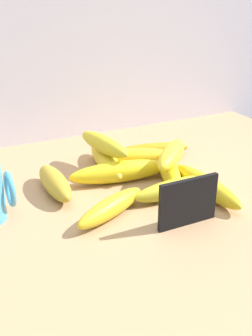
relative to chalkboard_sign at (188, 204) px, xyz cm
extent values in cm
cube|color=tan|center=(-2.90, 12.32, -5.36)|extent=(110.00, 76.00, 3.00)
cube|color=silver|center=(-2.90, 51.32, 28.14)|extent=(130.00, 2.00, 70.00)
cube|color=black|center=(0.00, -0.07, 0.34)|extent=(11.00, 0.80, 8.40)
cube|color=olive|center=(0.00, 0.73, -3.56)|extent=(9.90, 1.20, 0.60)
torus|color=#4796BD|center=(-25.54, 16.76, 0.95)|extent=(1.00, 6.38, 6.38)
ellipsoid|color=#A38416|center=(9.27, 28.62, -2.17)|extent=(19.10, 7.21, 3.37)
ellipsoid|color=yellow|center=(4.20, 24.79, -1.70)|extent=(18.89, 12.04, 4.32)
ellipsoid|color=gold|center=(-10.33, 8.01, -2.06)|extent=(16.62, 10.48, 3.59)
ellipsoid|color=gold|center=(-16.36, 20.94, -1.70)|extent=(4.38, 15.57, 4.32)
ellipsoid|color=yellow|center=(-2.50, 19.93, -1.67)|extent=(21.41, 7.52, 4.38)
ellipsoid|color=yellow|center=(6.77, 16.59, -1.96)|extent=(10.29, 18.35, 3.80)
ellipsoid|color=gold|center=(3.34, 8.99, -2.00)|extent=(17.28, 4.15, 3.72)
ellipsoid|color=gold|center=(9.30, 7.31, -1.90)|extent=(4.15, 19.88, 3.91)
ellipsoid|color=yellow|center=(-2.77, 26.97, -1.77)|extent=(6.65, 19.88, 4.17)
ellipsoid|color=gold|center=(-3.52, 26.55, 2.24)|extent=(6.76, 16.76, 3.84)
ellipsoid|color=yellow|center=(6.74, 15.76, 1.91)|extent=(13.89, 13.45, 3.94)
camera|label=1|loc=(-35.82, -48.90, 32.96)|focal=43.92mm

